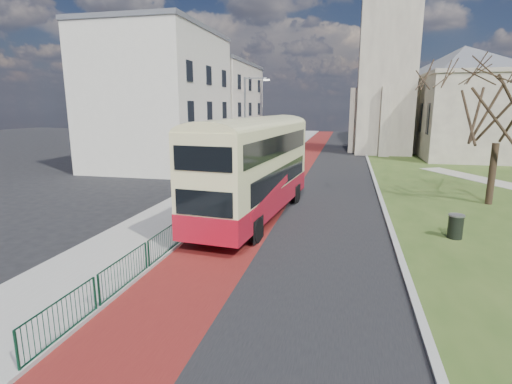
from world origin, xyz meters
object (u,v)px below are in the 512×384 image
(bus, at_px, (255,164))
(winter_tree_near, at_px, (502,93))
(litter_bin, at_px, (456,226))
(streetlamp, at_px, (247,121))

(bus, distance_m, winter_tree_near, 14.92)
(bus, xyz_separation_m, litter_bin, (9.51, -1.30, -2.30))
(streetlamp, distance_m, litter_bin, 19.44)
(winter_tree_near, xyz_separation_m, litter_bin, (-3.60, -7.38, -5.99))
(streetlamp, height_order, winter_tree_near, winter_tree_near)
(streetlamp, relative_size, winter_tree_near, 0.85)
(streetlamp, xyz_separation_m, winter_tree_near, (16.70, -6.42, 1.99))
(bus, relative_size, litter_bin, 11.26)
(winter_tree_near, height_order, litter_bin, winter_tree_near)
(streetlamp, xyz_separation_m, bus, (3.59, -12.50, -1.71))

